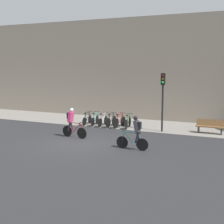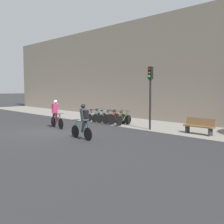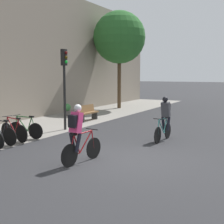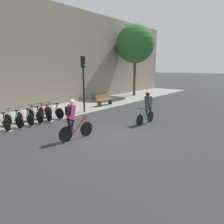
{
  "view_description": "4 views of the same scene",
  "coord_description": "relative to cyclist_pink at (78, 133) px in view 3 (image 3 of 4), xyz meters",
  "views": [
    {
      "loc": [
        8.55,
        -14.65,
        4.25
      ],
      "look_at": [
        1.49,
        1.31,
        1.67
      ],
      "focal_mm": 50.0,
      "sensor_mm": 36.0,
      "label": 1
    },
    {
      "loc": [
        14.33,
        -8.21,
        2.57
      ],
      "look_at": [
        2.17,
        3.01,
        1.11
      ],
      "focal_mm": 45.0,
      "sensor_mm": 36.0,
      "label": 2
    },
    {
      "loc": [
        -8.49,
        -3.97,
        2.64
      ],
      "look_at": [
        1.64,
        1.45,
        1.24
      ],
      "focal_mm": 50.0,
      "sensor_mm": 36.0,
      "label": 3
    },
    {
      "loc": [
        -7.17,
        -5.74,
        3.14
      ],
      "look_at": [
        1.93,
        1.33,
        0.72
      ],
      "focal_mm": 35.0,
      "sensor_mm": 36.0,
      "label": 4
    }
  ],
  "objects": [
    {
      "name": "potted_plant",
      "position": [
        8.62,
        6.73,
        -0.51
      ],
      "size": [
        0.48,
        0.48,
        0.78
      ],
      "color": "#56514C",
      "rests_on": "ground"
    },
    {
      "name": "bench",
      "position": [
        7.46,
        4.46,
        -0.47
      ],
      "size": [
        1.74,
        0.44,
        0.89
      ],
      "color": "brown",
      "rests_on": "ground"
    },
    {
      "name": "parked_bike_4",
      "position": [
        1.43,
        4.03,
        -0.54
      ],
      "size": [
        0.46,
        1.66,
        0.98
      ],
      "color": "black",
      "rests_on": "ground"
    },
    {
      "name": "ground",
      "position": [
        1.07,
        -1.14,
        -0.95
      ],
      "size": [
        200.0,
        200.0,
        0.0
      ],
      "primitive_type": "plane",
      "color": "#2B2B2D"
    },
    {
      "name": "cyclist_grey",
      "position": [
        4.45,
        -1.15,
        0.0
      ],
      "size": [
        1.75,
        0.46,
        1.76
      ],
      "color": "black",
      "rests_on": "ground"
    },
    {
      "name": "street_tree_0",
      "position": [
        14.27,
        5.87,
        4.48
      ],
      "size": [
        3.99,
        3.99,
        7.44
      ],
      "color": "#4C3823",
      "rests_on": "ground"
    },
    {
      "name": "traffic_light_pole",
      "position": [
        4.52,
        3.82,
        1.68
      ],
      "size": [
        0.26,
        0.3,
        3.8
      ],
      "color": "black",
      "rests_on": "ground"
    },
    {
      "name": "parked_bike_5",
      "position": [
        2.07,
        4.03,
        -0.55
      ],
      "size": [
        0.46,
        1.64,
        0.97
      ],
      "color": "black",
      "rests_on": "ground"
    },
    {
      "name": "parked_bike_3",
      "position": [
        0.78,
        4.03,
        -0.54
      ],
      "size": [
        0.46,
        1.64,
        0.98
      ],
      "color": "black",
      "rests_on": "ground"
    },
    {
      "name": "cyclist_pink",
      "position": [
        0.0,
        0.0,
        0.0
      ],
      "size": [
        1.76,
        0.5,
        1.78
      ],
      "color": "black",
      "rests_on": "ground"
    }
  ]
}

